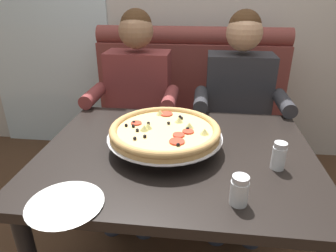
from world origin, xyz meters
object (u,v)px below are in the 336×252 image
at_px(dining_table, 177,170).
at_px(shaker_oregano, 239,192).
at_px(diner_left, 136,104).
at_px(pizza, 165,131).
at_px(booth_bench, 187,133).
at_px(shaker_parmesan, 279,158).
at_px(patio_chair, 72,76).
at_px(plate_near_left, 65,202).
at_px(diner_right, 238,108).

bearing_deg(dining_table, shaker_oregano, -54.73).
height_order(diner_left, pizza, diner_left).
relative_size(booth_bench, shaker_oregano, 14.12).
relative_size(pizza, shaker_oregano, 4.76).
bearing_deg(shaker_oregano, shaker_parmesan, 53.79).
height_order(shaker_parmesan, patio_chair, shaker_parmesan).
xyz_separation_m(booth_bench, plate_near_left, (-0.32, -1.31, 0.37)).
height_order(booth_bench, diner_right, diner_right).
xyz_separation_m(booth_bench, shaker_oregano, (0.22, -1.23, 0.40)).
relative_size(diner_left, plate_near_left, 5.26).
bearing_deg(booth_bench, patio_chair, 143.16).
bearing_deg(patio_chair, plate_near_left, -66.69).
distance_m(diner_right, shaker_parmesan, 0.75).
xyz_separation_m(booth_bench, shaker_parmesan, (0.39, -1.01, 0.41)).
xyz_separation_m(dining_table, plate_near_left, (-0.32, -0.39, 0.11)).
bearing_deg(diner_right, pizza, -120.05).
distance_m(shaker_oregano, plate_near_left, 0.54).
height_order(diner_right, plate_near_left, diner_right).
relative_size(diner_right, pizza, 2.67).
height_order(diner_right, shaker_oregano, diner_right).
bearing_deg(shaker_parmesan, plate_near_left, -157.00).
xyz_separation_m(shaker_parmesan, plate_near_left, (-0.70, -0.30, -0.04)).
bearing_deg(plate_near_left, dining_table, 51.00).
distance_m(dining_table, diner_left, 0.73).
xyz_separation_m(dining_table, pizza, (-0.05, 0.01, 0.18)).
height_order(dining_table, patio_chair, patio_chair).
height_order(pizza, shaker_parmesan, pizza).
bearing_deg(diner_right, booth_bench, 140.10).
xyz_separation_m(diner_left, patio_chair, (-0.98, 1.24, -0.19)).
xyz_separation_m(pizza, plate_near_left, (-0.26, -0.40, -0.07)).
xyz_separation_m(diner_right, plate_near_left, (-0.63, -1.04, 0.06)).
bearing_deg(pizza, shaker_oregano, -50.05).
height_order(booth_bench, shaker_parmesan, booth_bench).
height_order(shaker_parmesan, plate_near_left, shaker_parmesan).
height_order(pizza, plate_near_left, pizza).
bearing_deg(diner_right, patio_chair, 142.54).
bearing_deg(plate_near_left, patio_chair, 113.31).
height_order(dining_table, plate_near_left, plate_near_left).
relative_size(dining_table, shaker_parmesan, 10.50).
distance_m(shaker_parmesan, plate_near_left, 0.76).
bearing_deg(shaker_oregano, pizza, 129.95).
bearing_deg(patio_chair, pizza, -56.43).
distance_m(pizza, patio_chair, 2.27).
relative_size(dining_table, diner_right, 0.89).
height_order(diner_right, shaker_parmesan, diner_right).
relative_size(booth_bench, diner_left, 1.11).
distance_m(booth_bench, diner_left, 0.52).
height_order(pizza, patio_chair, pizza).
distance_m(diner_left, patio_chair, 1.59).
height_order(plate_near_left, patio_chair, patio_chair).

